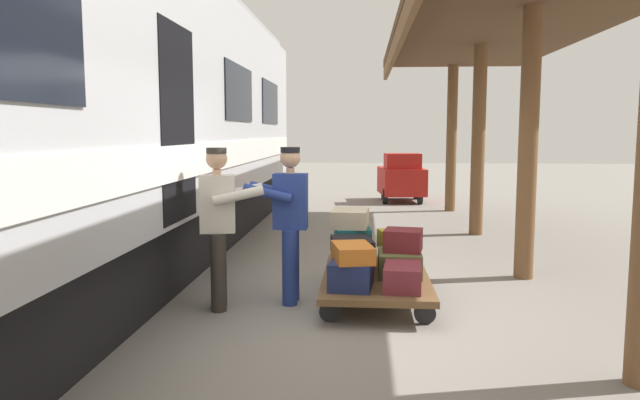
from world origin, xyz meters
TOP-DOWN VIEW (x-y plane):
  - ground_plane at (0.00, 0.00)m, footprint 60.00×60.00m
  - train_car at (3.48, 0.00)m, footprint 3.02×17.39m
  - luggage_cart at (-0.06, -0.50)m, footprint 1.16×2.06m
  - suitcase_red_plastic at (0.20, -1.06)m, footprint 0.53×0.56m
  - suitcase_navy_fabric at (0.20, 0.07)m, footprint 0.47×0.58m
  - suitcase_burgundy_valise at (-0.32, 0.07)m, footprint 0.42×0.63m
  - suitcase_olive_duffel at (-0.32, -0.50)m, footprint 0.47×0.60m
  - suitcase_tan_vintage at (-0.32, -1.06)m, footprint 0.41×0.62m
  - suitcase_brown_leather at (0.20, -0.50)m, footprint 0.47×0.65m
  - suitcase_black_hardshell at (0.20, -0.50)m, footprint 0.51×0.61m
  - suitcase_yellow_case at (-0.30, -1.04)m, footprint 0.43×0.59m
  - suitcase_teal_softside at (0.21, -1.06)m, footprint 0.46×0.52m
  - suitcase_maroon_trunk at (-0.36, -0.53)m, footprint 0.46×0.45m
  - suitcase_cream_canvas at (0.25, -1.10)m, footprint 0.47×0.58m
  - suitcase_orange_carryall at (0.19, 0.08)m, footprint 0.47×0.62m
  - porter_in_overalls at (0.89, -0.32)m, footprint 0.67×0.43m
  - porter_by_door at (1.58, -0.04)m, footprint 0.71×0.51m
  - baggage_tug at (-0.94, -9.99)m, footprint 1.26×1.80m

SIDE VIEW (x-z plane):
  - ground_plane at x=0.00m, z-range 0.00..0.00m
  - luggage_cart at x=-0.06m, z-range 0.10..0.38m
  - suitcase_tan_vintage at x=-0.32m, z-range 0.28..0.46m
  - suitcase_red_plastic at x=0.20m, z-range 0.28..0.50m
  - suitcase_brown_leather at x=0.20m, z-range 0.28..0.51m
  - suitcase_burgundy_valise at x=-0.32m, z-range 0.28..0.53m
  - suitcase_olive_duffel at x=-0.32m, z-range 0.28..0.55m
  - suitcase_navy_fabric at x=0.20m, z-range 0.28..0.56m
  - suitcase_yellow_case at x=-0.30m, z-range 0.46..0.68m
  - suitcase_black_hardshell at x=0.20m, z-range 0.51..0.69m
  - suitcase_teal_softside at x=0.21m, z-range 0.50..0.72m
  - baggage_tug at x=-0.94m, z-range -0.02..1.28m
  - suitcase_orange_carryall at x=0.19m, z-range 0.56..0.73m
  - suitcase_maroon_trunk at x=-0.36m, z-range 0.55..0.79m
  - suitcase_cream_canvas at x=0.25m, z-range 0.72..0.93m
  - porter_in_overalls at x=0.89m, z-range 0.07..1.78m
  - porter_by_door at x=1.58m, z-range 0.07..1.78m
  - train_car at x=3.48m, z-range 0.06..4.06m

